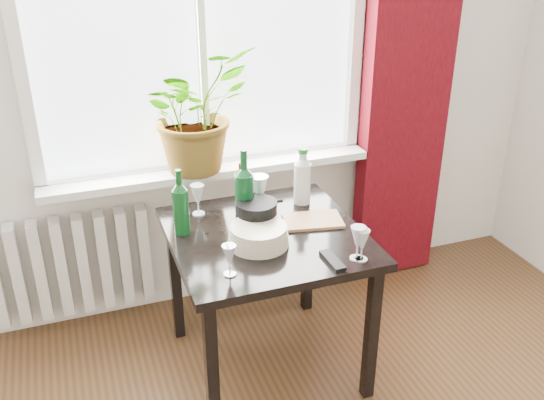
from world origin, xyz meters
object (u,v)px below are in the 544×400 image
object	(u,v)px
wine_bottle_right	(244,188)
plate_stack	(259,235)
wineglass_back_center	(260,195)
tv_remote	(332,261)
cutting_board	(313,221)
cleaning_bottle	(302,176)
bottle_amber	(241,185)
potted_plant	(195,110)
wineglass_front_right	(358,243)
wine_bottle_left	(180,202)
wineglass_back_left	(198,200)
wineglass_front_left	(229,260)
wineglass_far_right	(362,245)
radiator	(72,265)
fondue_pot	(257,216)
table	(266,251)

from	to	relation	value
wine_bottle_right	plate_stack	size ratio (longest dim) A/B	1.40
wineglass_back_center	tv_remote	world-z (taller)	wineglass_back_center
cutting_board	cleaning_bottle	bearing A→B (deg)	81.83
bottle_amber	wineglass_back_center	distance (m)	0.12
potted_plant	plate_stack	distance (m)	0.77
wineglass_front_right	wine_bottle_left	bearing A→B (deg)	143.51
bottle_amber	wineglass_back_center	xyz separation A→B (m)	(0.06, -0.10, -0.02)
wineglass_back_left	wineglass_back_center	bearing A→B (deg)	-19.03
wineglass_front_left	plate_stack	distance (m)	0.27
wineglass_far_right	tv_remote	world-z (taller)	wineglass_far_right
wineglass_far_right	plate_stack	xyz separation A→B (m)	(-0.36, 0.27, -0.03)
cleaning_bottle	wineglass_front_left	bearing A→B (deg)	-135.52
bottle_amber	wineglass_front_left	size ratio (longest dim) A/B	1.71
wine_bottle_left	bottle_amber	xyz separation A→B (m)	(0.33, 0.16, -0.04)
wineglass_front_left	potted_plant	bearing A→B (deg)	84.53
wine_bottle_right	tv_remote	xyz separation A→B (m)	(0.24, -0.44, -0.18)
bottle_amber	cleaning_bottle	size ratio (longest dim) A/B	0.81
wine_bottle_right	wineglass_front_left	bearing A→B (deg)	-115.61
wine_bottle_left	cleaning_bottle	distance (m)	0.63
radiator	cleaning_bottle	world-z (taller)	cleaning_bottle
wine_bottle_right	tv_remote	bearing A→B (deg)	-61.37
potted_plant	tv_remote	distance (m)	1.06
wine_bottle_right	wineglass_front_left	size ratio (longest dim) A/B	2.74
potted_plant	cleaning_bottle	xyz separation A→B (m)	(0.44, -0.35, -0.27)
wineglass_back_center	wineglass_front_right	bearing A→B (deg)	-64.77
radiator	wineglass_far_right	bearing A→B (deg)	-40.52
bottle_amber	fondue_pot	distance (m)	0.26
table	tv_remote	bearing A→B (deg)	-61.77
wineglass_front_left	tv_remote	size ratio (longest dim) A/B	0.85
cutting_board	wineglass_front_right	bearing A→B (deg)	-83.46
wineglass_front_right	fondue_pot	world-z (taller)	wineglass_front_right
potted_plant	cutting_board	distance (m)	0.80
cleaning_bottle	tv_remote	bearing A→B (deg)	-99.56
potted_plant	wineglass_back_center	distance (m)	0.55
wine_bottle_right	wineglass_far_right	world-z (taller)	wine_bottle_right
cleaning_bottle	fondue_pot	bearing A→B (deg)	-146.85
cleaning_bottle	wine_bottle_left	bearing A→B (deg)	-170.61
potted_plant	wine_bottle_left	world-z (taller)	potted_plant
wine_bottle_right	wineglass_far_right	distance (m)	0.59
bottle_amber	wineglass_front_right	world-z (taller)	bottle_amber
cutting_board	wineglass_front_left	bearing A→B (deg)	-148.45
wineglass_back_left	wineglass_front_left	bearing A→B (deg)	-90.73
potted_plant	plate_stack	size ratio (longest dim) A/B	2.32
wine_bottle_left	plate_stack	world-z (taller)	wine_bottle_left
wine_bottle_left	fondue_pot	world-z (taller)	wine_bottle_left
wine_bottle_left	wineglass_front_right	size ratio (longest dim) A/B	2.02
potted_plant	wineglass_back_left	size ratio (longest dim) A/B	4.00
wineglass_back_left	fondue_pot	distance (m)	0.32
wineglass_back_left	cutting_board	xyz separation A→B (m)	(0.48, -0.26, -0.07)
radiator	bottle_amber	xyz separation A→B (m)	(0.83, -0.33, 0.48)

